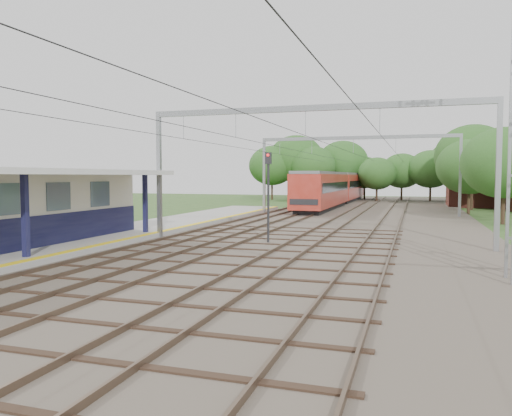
% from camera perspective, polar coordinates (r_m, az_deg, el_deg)
% --- Properties ---
extents(ground, '(160.00, 160.00, 0.00)m').
position_cam_1_polar(ground, '(13.26, -23.39, -11.86)').
color(ground, '#2D4C1E').
rests_on(ground, ground).
extents(ballast_bed, '(18.00, 90.00, 0.10)m').
position_cam_1_polar(ballast_bed, '(39.99, 11.26, -1.33)').
color(ballast_bed, '#473D33').
rests_on(ballast_bed, ground).
extents(platform, '(5.00, 52.00, 0.35)m').
position_cam_1_polar(platform, '(28.68, -16.27, -3.10)').
color(platform, gray).
rests_on(platform, ground).
extents(yellow_stripe, '(0.45, 52.00, 0.01)m').
position_cam_1_polar(yellow_stripe, '(27.47, -12.38, -2.96)').
color(yellow_stripe, yellow).
rests_on(yellow_stripe, platform).
extents(rail_tracks, '(11.80, 88.00, 0.15)m').
position_cam_1_polar(rail_tracks, '(40.33, 7.73, -1.07)').
color(rail_tracks, brown).
rests_on(rail_tracks, ballast_bed).
extents(catenary_system, '(17.22, 88.00, 7.00)m').
position_cam_1_polar(catenary_system, '(35.30, 9.50, 6.91)').
color(catenary_system, gray).
rests_on(catenary_system, ground).
extents(tree_band, '(31.72, 30.88, 8.82)m').
position_cam_1_polar(tree_band, '(66.88, 13.83, 4.79)').
color(tree_band, '#382619').
rests_on(tree_band, ground).
extents(house_far, '(8.00, 6.12, 8.66)m').
position_cam_1_polar(house_far, '(62.04, 24.76, 3.10)').
color(house_far, brown).
rests_on(house_far, ground).
extents(train, '(2.92, 36.32, 3.83)m').
position_cam_1_polar(train, '(60.16, 9.17, 2.34)').
color(train, black).
rests_on(train, ballast_bed).
extents(signal_post, '(0.35, 0.29, 4.68)m').
position_cam_1_polar(signal_post, '(25.35, 1.42, 2.65)').
color(signal_post, black).
rests_on(signal_post, ground).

